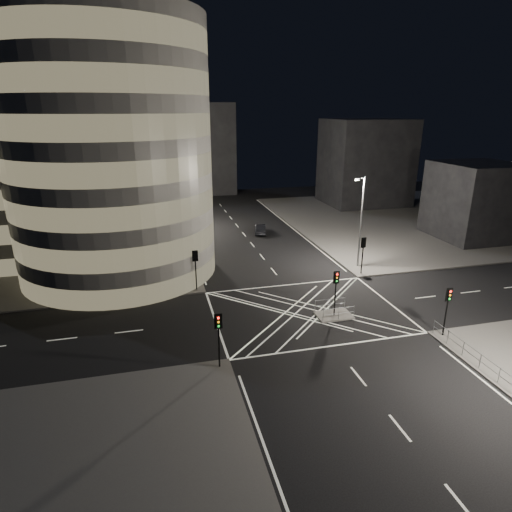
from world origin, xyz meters
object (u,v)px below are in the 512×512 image
object	(u,v)px
traffic_signal_fl	(195,263)
traffic_signal_nl	(219,330)
street_lamp_right_far	(361,219)
central_island	(334,315)
traffic_signal_island	(336,285)
traffic_signal_nr	(448,303)
traffic_signal_fr	(363,249)
street_lamp_left_far	(172,192)
sedan	(260,229)
street_lamp_left_near	(183,223)

from	to	relation	value
traffic_signal_fl	traffic_signal_nl	size ratio (longest dim) A/B	1.00
traffic_signal_fl	street_lamp_right_far	xyz separation A→B (m)	(18.24, 2.20, 2.63)
central_island	traffic_signal_island	distance (m)	2.84
traffic_signal_nl	traffic_signal_nr	size ratio (longest dim) A/B	1.00
traffic_signal_fr	street_lamp_left_far	distance (m)	29.63
traffic_signal_fr	sedan	xyz separation A→B (m)	(-6.46, 18.12, -2.22)
traffic_signal_nl	street_lamp_left_far	bearing A→B (deg)	90.99
traffic_signal_nr	sedan	bearing A→B (deg)	101.51
traffic_signal_fr	sedan	distance (m)	19.36
traffic_signal_fr	traffic_signal_island	world-z (taller)	same
traffic_signal_nl	traffic_signal_fr	bearing A→B (deg)	37.69
sedan	street_lamp_left_far	bearing A→B (deg)	-9.97
traffic_signal_nr	street_lamp_right_far	xyz separation A→B (m)	(0.64, 15.80, 2.63)
street_lamp_left_far	central_island	bearing A→B (deg)	-70.05
street_lamp_left_near	street_lamp_left_far	distance (m)	18.00
traffic_signal_nr	traffic_signal_fr	bearing A→B (deg)	90.00
street_lamp_right_far	traffic_signal_nr	bearing A→B (deg)	-92.30
traffic_signal_fr	sedan	world-z (taller)	traffic_signal_fr
traffic_signal_fr	street_lamp_left_near	distance (m)	19.14
traffic_signal_island	street_lamp_left_near	xyz separation A→B (m)	(-11.44, 13.50, 2.63)
traffic_signal_nr	central_island	bearing A→B (deg)	142.07
central_island	traffic_signal_fr	world-z (taller)	traffic_signal_fr
traffic_signal_fl	street_lamp_left_near	bearing A→B (deg)	96.97
sedan	street_lamp_right_far	bearing A→B (deg)	127.40
street_lamp_left_far	traffic_signal_nr	bearing A→B (deg)	-63.64
traffic_signal_fl	traffic_signal_nl	xyz separation A→B (m)	(0.00, -13.60, 0.00)
traffic_signal_fl	street_lamp_right_far	world-z (taller)	street_lamp_right_far
central_island	traffic_signal_fl	size ratio (longest dim) A/B	0.75
traffic_signal_nl	traffic_signal_fr	size ratio (longest dim) A/B	1.00
street_lamp_right_far	traffic_signal_fr	bearing A→B (deg)	-106.11
traffic_signal_fl	traffic_signal_island	world-z (taller)	same
traffic_signal_nl	traffic_signal_island	distance (m)	12.03
traffic_signal_nr	street_lamp_right_far	world-z (taller)	street_lamp_right_far
street_lamp_left_near	street_lamp_right_far	xyz separation A→B (m)	(18.87, -3.00, 0.00)
traffic_signal_nl	street_lamp_left_far	xyz separation A→B (m)	(-0.64, 36.80, 2.63)
traffic_signal_fl	traffic_signal_island	xyz separation A→B (m)	(10.80, -8.30, 0.00)
traffic_signal_fl	traffic_signal_island	bearing A→B (deg)	-37.54
traffic_signal_island	street_lamp_left_near	distance (m)	17.89
central_island	traffic_signal_fl	xyz separation A→B (m)	(-10.80, 8.30, 2.84)
street_lamp_left_near	sedan	bearing A→B (deg)	47.65
traffic_signal_nl	street_lamp_left_far	world-z (taller)	street_lamp_left_far
traffic_signal_nr	traffic_signal_island	bearing A→B (deg)	142.07
traffic_signal_nr	street_lamp_right_far	size ratio (longest dim) A/B	0.40
traffic_signal_island	sedan	bearing A→B (deg)	89.26
traffic_signal_nl	traffic_signal_island	bearing A→B (deg)	26.14
traffic_signal_nr	street_lamp_left_far	size ratio (longest dim) A/B	0.40
traffic_signal_nr	street_lamp_left_near	bearing A→B (deg)	134.13
traffic_signal_nl	traffic_signal_fl	bearing A→B (deg)	90.00
central_island	street_lamp_right_far	xyz separation A→B (m)	(7.44, 10.50, 5.47)
traffic_signal_nl	sedan	bearing A→B (deg)	70.65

